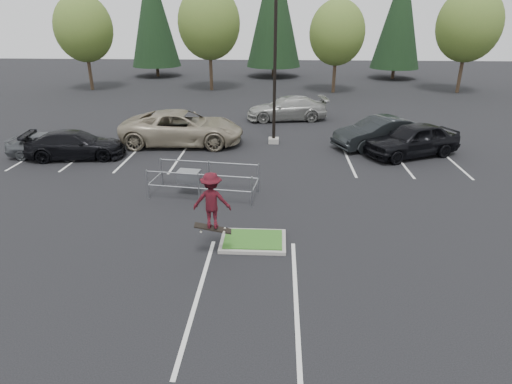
# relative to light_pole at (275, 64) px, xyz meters

# --- Properties ---
(ground) EXTENTS (120.00, 120.00, 0.00)m
(ground) POSITION_rel_light_pole_xyz_m (-0.50, -12.00, -4.56)
(ground) COLOR black
(ground) RESTS_ON ground
(grass_median) EXTENTS (2.20, 1.60, 0.16)m
(grass_median) POSITION_rel_light_pole_xyz_m (-0.50, -12.00, -4.48)
(grass_median) COLOR gray
(grass_median) RESTS_ON ground
(stall_lines) EXTENTS (22.62, 17.60, 0.01)m
(stall_lines) POSITION_rel_light_pole_xyz_m (-1.85, -5.98, -4.56)
(stall_lines) COLOR silver
(stall_lines) RESTS_ON ground
(light_pole) EXTENTS (0.70, 0.60, 10.12)m
(light_pole) POSITION_rel_light_pole_xyz_m (0.00, 0.00, 0.00)
(light_pole) COLOR gray
(light_pole) RESTS_ON ground
(decid_a) EXTENTS (5.44, 5.44, 8.91)m
(decid_a) POSITION_rel_light_pole_xyz_m (-18.51, 18.03, 1.02)
(decid_a) COLOR #38281C
(decid_a) RESTS_ON ground
(decid_b) EXTENTS (5.89, 5.89, 9.64)m
(decid_b) POSITION_rel_light_pole_xyz_m (-6.51, 18.53, 1.48)
(decid_b) COLOR #38281C
(decid_b) RESTS_ON ground
(decid_c) EXTENTS (5.12, 5.12, 8.38)m
(decid_c) POSITION_rel_light_pole_xyz_m (5.49, 17.83, 0.69)
(decid_c) COLOR #38281C
(decid_c) RESTS_ON ground
(decid_d) EXTENTS (5.76, 5.76, 9.43)m
(decid_d) POSITION_rel_light_pole_xyz_m (17.49, 18.33, 1.35)
(decid_d) COLOR #38281C
(decid_d) RESTS_ON ground
(conif_a) EXTENTS (5.72, 5.72, 13.00)m
(conif_a) POSITION_rel_light_pole_xyz_m (-14.50, 28.00, 2.54)
(conif_a) COLOR #38281C
(conif_a) RESTS_ON ground
(conif_b) EXTENTS (6.38, 6.38, 14.50)m
(conif_b) POSITION_rel_light_pole_xyz_m (-0.50, 28.50, 3.29)
(conif_b) COLOR #38281C
(conif_b) RESTS_ON ground
(conif_c) EXTENTS (5.50, 5.50, 12.50)m
(conif_c) POSITION_rel_light_pole_xyz_m (13.50, 27.50, 2.29)
(conif_c) COLOR #38281C
(conif_c) RESTS_ON ground
(cart_corral) EXTENTS (4.61, 2.13, 1.26)m
(cart_corral) POSITION_rel_light_pole_xyz_m (-3.31, -7.94, -3.77)
(cart_corral) COLOR gray
(cart_corral) RESTS_ON ground
(skateboarder) EXTENTS (1.18, 0.68, 2.00)m
(skateboarder) POSITION_rel_light_pole_xyz_m (-1.70, -12.92, -2.63)
(skateboarder) COLOR black
(skateboarder) RESTS_ON ground
(car_l_tan) EXTENTS (7.13, 3.48, 1.95)m
(car_l_tan) POSITION_rel_light_pole_xyz_m (-5.32, -0.50, -3.58)
(car_l_tan) COLOR gray
(car_l_tan) RESTS_ON ground
(car_l_black) EXTENTS (5.30, 2.76, 1.47)m
(car_l_black) POSITION_rel_light_pole_xyz_m (-10.50, -3.35, -3.83)
(car_l_black) COLOR black
(car_l_black) RESTS_ON ground
(car_l_grey) EXTENTS (4.10, 1.66, 1.40)m
(car_l_grey) POSITION_rel_light_pole_xyz_m (-12.00, -3.35, -3.86)
(car_l_grey) COLOR #4A4E52
(car_l_grey) RESTS_ON ground
(car_r_charc) EXTENTS (5.51, 3.76, 1.72)m
(car_r_charc) POSITION_rel_light_pole_xyz_m (6.00, -0.54, -3.70)
(car_r_charc) COLOR black
(car_r_charc) RESTS_ON ground
(car_r_black) EXTENTS (5.67, 4.13, 1.79)m
(car_r_black) POSITION_rel_light_pole_xyz_m (7.50, -2.03, -3.66)
(car_r_black) COLOR black
(car_r_black) RESTS_ON ground
(car_far_silver) EXTENTS (5.98, 3.12, 1.66)m
(car_far_silver) POSITION_rel_light_pole_xyz_m (0.88, 6.00, -3.73)
(car_far_silver) COLOR #A1A19C
(car_far_silver) RESTS_ON ground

